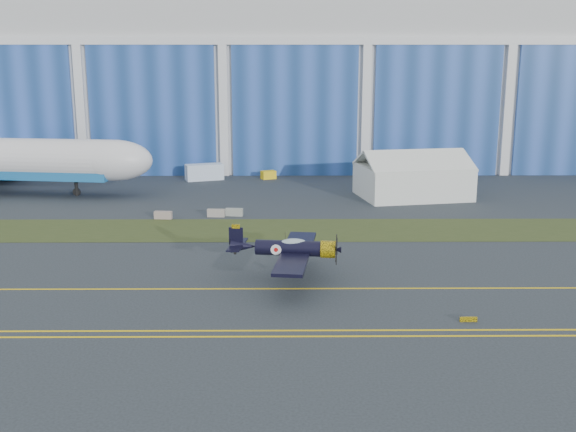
{
  "coord_description": "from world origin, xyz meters",
  "views": [
    {
      "loc": [
        9.17,
        -55.69,
        17.65
      ],
      "look_at": [
        9.62,
        6.06,
        3.37
      ],
      "focal_mm": 42.0,
      "sensor_mm": 36.0,
      "label": 1
    }
  ],
  "objects_px": {
    "shipping_container": "(204,172)",
    "tug": "(268,175)",
    "warbird": "(289,248)",
    "tent": "(413,173)"
  },
  "relations": [
    {
      "from": "shipping_container",
      "to": "tent",
      "type": "bearing_deg",
      "value": -44.28
    },
    {
      "from": "warbird",
      "to": "tug",
      "type": "distance_m",
      "value": 49.01
    },
    {
      "from": "warbird",
      "to": "tent",
      "type": "height_order",
      "value": "tent"
    },
    {
      "from": "shipping_container",
      "to": "tug",
      "type": "relative_size",
      "value": 2.61
    },
    {
      "from": "tent",
      "to": "tug",
      "type": "height_order",
      "value": "tent"
    },
    {
      "from": "shipping_container",
      "to": "tug",
      "type": "distance_m",
      "value": 9.74
    },
    {
      "from": "tug",
      "to": "shipping_container",
      "type": "bearing_deg",
      "value": 161.5
    },
    {
      "from": "warbird",
      "to": "tug",
      "type": "height_order",
      "value": "warbird"
    },
    {
      "from": "warbird",
      "to": "tent",
      "type": "bearing_deg",
      "value": 71.61
    },
    {
      "from": "tent",
      "to": "shipping_container",
      "type": "relative_size",
      "value": 2.76
    }
  ]
}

